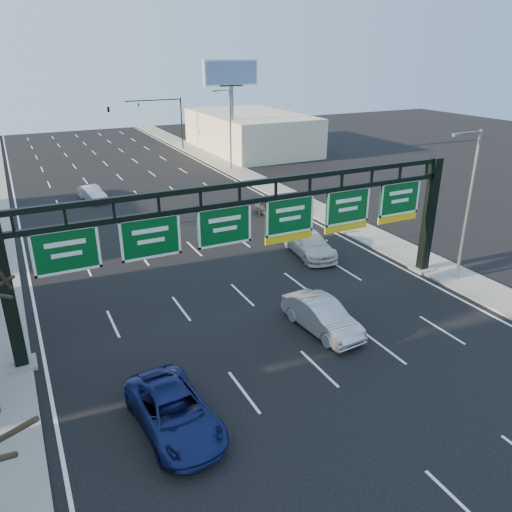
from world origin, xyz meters
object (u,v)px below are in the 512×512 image
sign_gantry (261,229)px  car_blue_suv (174,412)px  car_silver_sedan (322,316)px  car_white_wagon (309,243)px

sign_gantry → car_blue_suv: size_ratio=4.64×
car_blue_suv → car_silver_sedan: (8.75, 3.45, 0.06)m
car_silver_sedan → car_white_wagon: bearing=56.7°
sign_gantry → car_white_wagon: bearing=40.2°
car_silver_sedan → car_blue_suv: bearing=-163.2°
car_silver_sedan → car_white_wagon: (4.83, 8.85, -0.01)m
sign_gantry → car_silver_sedan: size_ratio=5.08×
car_blue_suv → car_silver_sedan: 9.40m
car_white_wagon → sign_gantry: bearing=-132.2°
car_silver_sedan → car_white_wagon: size_ratio=0.89×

